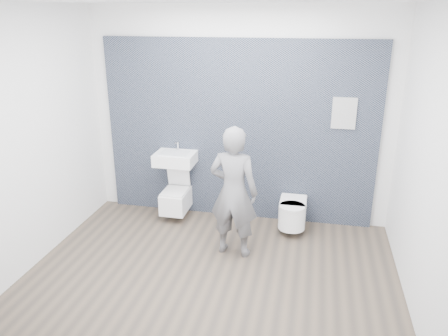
% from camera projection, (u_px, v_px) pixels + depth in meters
% --- Properties ---
extents(ground, '(4.00, 4.00, 0.00)m').
position_uv_depth(ground, '(213.00, 271.00, 4.82)').
color(ground, brown).
rests_on(ground, ground).
extents(room_shell, '(4.00, 4.00, 4.00)m').
position_uv_depth(room_shell, '(211.00, 117.00, 4.23)').
color(room_shell, silver).
rests_on(room_shell, ground).
extents(tile_wall, '(3.60, 0.06, 2.40)m').
position_uv_depth(tile_wall, '(237.00, 214.00, 6.17)').
color(tile_wall, black).
rests_on(tile_wall, ground).
extents(washbasin, '(0.53, 0.40, 0.40)m').
position_uv_depth(washbasin, '(175.00, 158.00, 5.83)').
color(washbasin, white).
rests_on(washbasin, ground).
extents(toilet_square, '(0.33, 0.48, 0.65)m').
position_uv_depth(toilet_square, '(176.00, 199.00, 6.00)').
color(toilet_square, white).
rests_on(toilet_square, ground).
extents(toilet_rounded, '(0.35, 0.59, 0.32)m').
position_uv_depth(toilet_rounded, '(292.00, 213.00, 5.64)').
color(toilet_rounded, white).
rests_on(toilet_rounded, ground).
extents(info_placard, '(0.29, 0.03, 0.39)m').
position_uv_depth(info_placard, '(333.00, 224.00, 5.87)').
color(info_placard, silver).
rests_on(info_placard, ground).
extents(visitor, '(0.60, 0.43, 1.55)m').
position_uv_depth(visitor, '(234.00, 192.00, 4.94)').
color(visitor, slate).
rests_on(visitor, ground).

